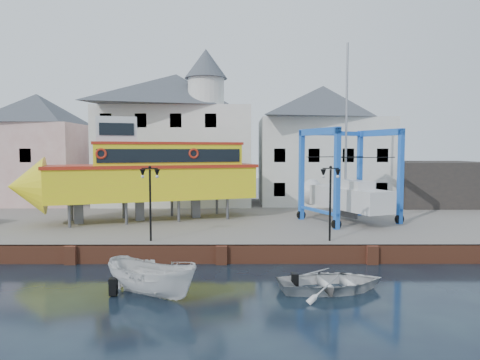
{
  "coord_description": "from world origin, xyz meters",
  "views": [
    {
      "loc": [
        0.93,
        -22.38,
        6.05
      ],
      "look_at": [
        1.0,
        7.0,
        4.0
      ],
      "focal_mm": 32.0,
      "sensor_mm": 36.0,
      "label": 1
    }
  ],
  "objects": [
    {
      "name": "ground",
      "position": [
        0.0,
        0.0,
        0.0
      ],
      "size": [
        140.0,
        140.0,
        0.0
      ],
      "primitive_type": "plane",
      "color": "black",
      "rests_on": "ground"
    },
    {
      "name": "hardstanding",
      "position": [
        0.0,
        11.0,
        0.5
      ],
      "size": [
        44.0,
        22.0,
        1.0
      ],
      "primitive_type": "cube",
      "color": "slate",
      "rests_on": "ground"
    },
    {
      "name": "quay_wall",
      "position": [
        -0.0,
        0.1,
        0.5
      ],
      "size": [
        44.0,
        0.47,
        1.0
      ],
      "color": "brown",
      "rests_on": "ground"
    },
    {
      "name": "building_pink",
      "position": [
        -18.0,
        18.0,
        6.15
      ],
      "size": [
        8.0,
        7.0,
        10.3
      ],
      "color": "tan",
      "rests_on": "hardstanding"
    },
    {
      "name": "building_white_main",
      "position": [
        -4.87,
        18.39,
        7.34
      ],
      "size": [
        14.0,
        8.3,
        14.0
      ],
      "color": "white",
      "rests_on": "hardstanding"
    },
    {
      "name": "building_white_right",
      "position": [
        9.0,
        19.0,
        6.6
      ],
      "size": [
        12.0,
        8.0,
        11.2
      ],
      "color": "white",
      "rests_on": "hardstanding"
    },
    {
      "name": "shed_dark",
      "position": [
        19.0,
        17.0,
        3.0
      ],
      "size": [
        8.0,
        7.0,
        4.0
      ],
      "primitive_type": "cube",
      "color": "#272423",
      "rests_on": "hardstanding"
    },
    {
      "name": "lamp_post_left",
      "position": [
        -4.0,
        1.2,
        4.17
      ],
      "size": [
        1.12,
        0.32,
        4.2
      ],
      "color": "black",
      "rests_on": "hardstanding"
    },
    {
      "name": "lamp_post_right",
      "position": [
        6.0,
        1.2,
        4.17
      ],
      "size": [
        1.12,
        0.32,
        4.2
      ],
      "color": "black",
      "rests_on": "hardstanding"
    },
    {
      "name": "tour_boat",
      "position": [
        -6.18,
        8.14,
        4.45
      ],
      "size": [
        17.19,
        9.1,
        7.31
      ],
      "rotation": [
        0.0,
        0.0,
        0.32
      ],
      "color": "#59595E",
      "rests_on": "hardstanding"
    },
    {
      "name": "travel_lift",
      "position": [
        8.43,
        8.35,
        3.1
      ],
      "size": [
        7.17,
        8.49,
        12.57
      ],
      "rotation": [
        0.0,
        0.0,
        0.4
      ],
      "color": "blue",
      "rests_on": "hardstanding"
    },
    {
      "name": "motorboat_a",
      "position": [
        -2.69,
        -4.98,
        0.0
      ],
      "size": [
        4.76,
        3.71,
        1.74
      ],
      "primitive_type": "imported",
      "rotation": [
        0.0,
        0.0,
        1.05
      ],
      "color": "silver",
      "rests_on": "ground"
    },
    {
      "name": "motorboat_b",
      "position": [
        4.94,
        -4.28,
        0.0
      ],
      "size": [
        5.03,
        3.91,
        0.96
      ],
      "primitive_type": "imported",
      "rotation": [
        0.0,
        0.0,
        1.71
      ],
      "color": "silver",
      "rests_on": "ground"
    }
  ]
}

